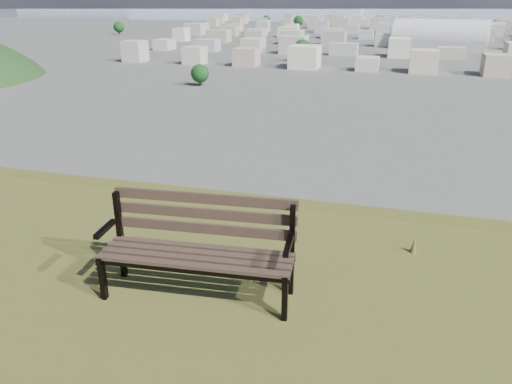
% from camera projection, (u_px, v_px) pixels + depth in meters
% --- Properties ---
extents(park_bench, '(1.82, 0.72, 0.93)m').
position_uv_depth(park_bench, '(199.00, 242.00, 4.62)').
color(park_bench, '#473729').
rests_on(park_bench, hilltop_mesa).
extents(arena, '(50.95, 28.62, 20.30)m').
position_uv_depth(arena, '(440.00, 40.00, 268.78)').
color(arena, beige).
rests_on(arena, ground).
extents(city_blocks, '(395.00, 361.00, 7.00)m').
position_uv_depth(city_blocks, '(402.00, 30.00, 363.76)').
color(city_blocks, beige).
rests_on(city_blocks, ground).
extents(city_trees, '(406.52, 387.20, 9.98)m').
position_uv_depth(city_trees, '(356.00, 35.00, 302.55)').
color(city_trees, '#34221A').
rests_on(city_trees, ground).
extents(bay_water, '(2400.00, 700.00, 0.12)m').
position_uv_depth(bay_water, '(405.00, 12.00, 816.90)').
color(bay_water, '#8297A5').
rests_on(bay_water, ground).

